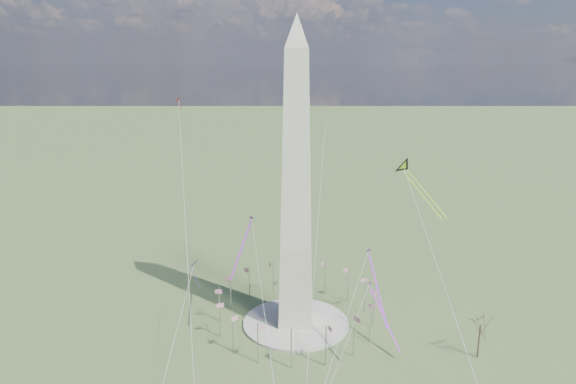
{
  "coord_description": "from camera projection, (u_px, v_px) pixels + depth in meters",
  "views": [
    {
      "loc": [
        7.73,
        -157.97,
        87.38
      ],
      "look_at": [
        -2.66,
        0.0,
        46.5
      ],
      "focal_mm": 32.0,
      "sensor_mm": 36.0,
      "label": 1
    }
  ],
  "objects": [
    {
      "name": "kite_small_red",
      "position": [
        179.0,
        100.0,
        187.9
      ],
      "size": [
        1.57,
        2.32,
        4.9
      ],
      "rotation": [
        0.0,
        0.0,
        2.49
      ],
      "color": "red",
      "rests_on": "ground"
    },
    {
      "name": "washington_monument",
      "position": [
        296.0,
        188.0,
        162.97
      ],
      "size": [
        15.56,
        15.56,
        100.0
      ],
      "color": "beige",
      "rests_on": "plaza"
    },
    {
      "name": "kite_small_white",
      "position": [
        325.0,
        125.0,
        195.73
      ],
      "size": [
        1.24,
        1.97,
        4.4
      ],
      "rotation": [
        0.0,
        0.0,
        2.69
      ],
      "color": "white",
      "rests_on": "ground"
    },
    {
      "name": "flagpole_ring",
      "position": [
        296.0,
        304.0,
        173.14
      ],
      "size": [
        54.4,
        54.4,
        13.0
      ],
      "color": "#B1B3B7",
      "rests_on": "ground"
    },
    {
      "name": "kite_streamer_left",
      "position": [
        375.0,
        276.0,
        152.11
      ],
      "size": [
        5.1,
        22.21,
        15.33
      ],
      "rotation": [
        0.0,
        0.0,
        3.31
      ],
      "color": "#E9244A",
      "rests_on": "ground"
    },
    {
      "name": "kite_delta_black",
      "position": [
        406.0,
        169.0,
        164.47
      ],
      "size": [
        15.85,
        18.44,
        16.39
      ],
      "rotation": [
        0.0,
        0.0,
        3.8
      ],
      "color": "black",
      "rests_on": "ground"
    },
    {
      "name": "tree_near",
      "position": [
        481.0,
        323.0,
        152.53
      ],
      "size": [
        9.21,
        9.21,
        16.12
      ],
      "color": "#49372C",
      "rests_on": "ground"
    },
    {
      "name": "kite_streamer_mid",
      "position": [
        245.0,
        239.0,
        165.47
      ],
      "size": [
        5.22,
        20.65,
        14.29
      ],
      "rotation": [
        0.0,
        0.0,
        2.95
      ],
      "color": "#E9244A",
      "rests_on": "ground"
    },
    {
      "name": "plaza",
      "position": [
        296.0,
        323.0,
        174.86
      ],
      "size": [
        36.0,
        36.0,
        0.8
      ],
      "primitive_type": "cylinder",
      "color": "#B4B0A5",
      "rests_on": "ground"
    },
    {
      "name": "ground",
      "position": [
        296.0,
        324.0,
        174.96
      ],
      "size": [
        2000.0,
        2000.0,
        0.0
      ],
      "primitive_type": "plane",
      "color": "#496432",
      "rests_on": "ground"
    },
    {
      "name": "kite_diamond_purple",
      "position": [
        194.0,
        266.0,
        169.7
      ],
      "size": [
        2.84,
        3.69,
        10.76
      ],
      "rotation": [
        0.0,
        0.0,
        2.28
      ],
      "color": "#361664",
      "rests_on": "ground"
    },
    {
      "name": "kite_streamer_right",
      "position": [
        380.0,
        307.0,
        163.42
      ],
      "size": [
        9.55,
        20.14,
        14.67
      ],
      "rotation": [
        0.0,
        0.0,
        3.54
      ],
      "color": "#E9244A",
      "rests_on": "ground"
    }
  ]
}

